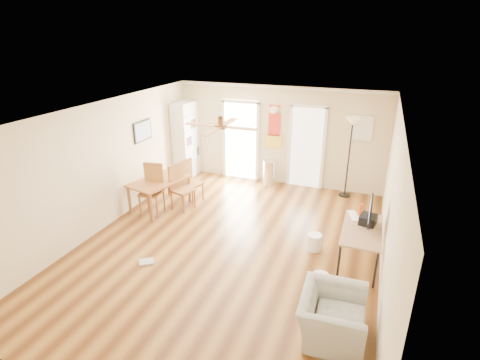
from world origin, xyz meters
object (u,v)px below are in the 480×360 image
at_px(torchiere_lamp, 349,158).
at_px(printer, 368,220).
at_px(trash_can, 269,173).
at_px(computer_desk, 360,247).
at_px(dining_chair_right_a, 192,182).
at_px(bookshelf, 187,140).
at_px(dining_chair_right_b, 183,188).
at_px(armchair, 332,316).
at_px(wastebasket_b, 320,283).
at_px(dining_chair_near, 151,190).
at_px(dining_table, 160,193).
at_px(wastebasket_a, 314,242).

bearing_deg(torchiere_lamp, printer, -77.37).
height_order(trash_can, torchiere_lamp, torchiere_lamp).
bearing_deg(computer_desk, dining_chair_right_a, 161.60).
relative_size(bookshelf, dining_chair_right_b, 2.00).
bearing_deg(dining_chair_right_b, dining_chair_right_a, 15.99).
distance_m(dining_chair_right_a, dining_chair_right_b, 0.45).
height_order(trash_can, armchair, trash_can).
xyz_separation_m(dining_chair_right_b, armchair, (3.75, -2.75, -0.21)).
bearing_deg(wastebasket_b, bookshelf, 138.82).
height_order(printer, wastebasket_b, printer).
height_order(bookshelf, dining_chair_right_b, bookshelf).
distance_m(dining_chair_right_b, dining_chair_near, 0.71).
xyz_separation_m(dining_table, dining_chair_right_b, (0.55, 0.09, 0.19)).
relative_size(torchiere_lamp, computer_desk, 1.52).
height_order(trash_can, printer, printer).
bearing_deg(armchair, torchiere_lamp, 1.79).
height_order(dining_table, wastebasket_b, dining_table).
distance_m(trash_can, wastebasket_b, 4.39).
bearing_deg(wastebasket_a, dining_table, 170.94).
xyz_separation_m(dining_chair_near, wastebasket_a, (3.72, -0.26, -0.40)).
height_order(bookshelf, dining_chair_near, bookshelf).
distance_m(dining_table, computer_desk, 4.59).
bearing_deg(printer, wastebasket_a, -165.36).
relative_size(dining_table, trash_can, 1.95).
relative_size(torchiere_lamp, wastebasket_a, 6.23).
bearing_deg(wastebasket_b, trash_can, 117.05).
relative_size(trash_can, wastebasket_a, 2.18).
relative_size(wastebasket_a, wastebasket_b, 1.05).
xyz_separation_m(bookshelf, dining_table, (0.37, -2.06, -0.71)).
bearing_deg(dining_chair_near, dining_chair_right_b, 28.42).
bearing_deg(wastebasket_b, wastebasket_a, 104.35).
height_order(dining_chair_near, printer, dining_chair_near).
distance_m(wastebasket_a, armchair, 2.15).
height_order(dining_chair_right_a, computer_desk, dining_chair_right_a).
height_order(dining_chair_right_a, torchiere_lamp, torchiere_lamp).
xyz_separation_m(dining_chair_right_a, trash_can, (1.46, 1.60, -0.16)).
distance_m(dining_chair_right_a, armchair, 4.93).
xyz_separation_m(dining_table, torchiere_lamp, (3.99, 2.17, 0.66)).
bearing_deg(dining_chair_right_a, trash_can, -25.96).
distance_m(dining_chair_right_b, wastebasket_b, 3.94).
height_order(bookshelf, wastebasket_a, bookshelf).
xyz_separation_m(dining_chair_right_b, trash_can, (1.46, 2.05, -0.18)).
distance_m(dining_table, dining_chair_right_b, 0.59).
height_order(wastebasket_b, armchair, armchair).
bearing_deg(dining_chair_right_b, wastebasket_b, -102.28).
bearing_deg(trash_can, torchiere_lamp, 0.88).
distance_m(printer, armchair, 2.18).
height_order(bookshelf, printer, bookshelf).
distance_m(printer, wastebasket_b, 1.50).
relative_size(dining_chair_right_b, trash_can, 1.51).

